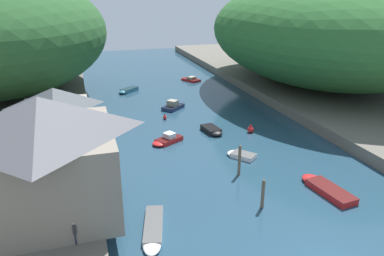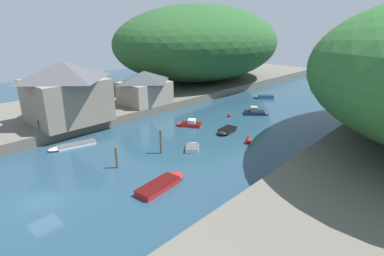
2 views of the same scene
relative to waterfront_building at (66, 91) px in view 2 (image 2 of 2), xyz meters
The scene contains 19 objects.
water_surface 26.07m from the waterfront_building, 49.22° to the left, with size 130.00×130.00×0.00m, color #234256.
left_bank 21.31m from the waterfront_building, 111.46° to the left, with size 22.00×120.00×1.36m.
hillside_left 39.76m from the waterfront_building, 102.68° to the left, with size 32.82×45.94×18.00m.
waterfront_building is the anchor object (origin of this frame).
boathouse_shed 13.99m from the waterfront_building, 89.71° to the left, with size 7.16×8.26×5.76m.
boat_navy_launch 48.28m from the waterfront_building, 61.22° to the left, with size 3.60×4.64×0.86m.
boat_open_rowboat 23.12m from the waterfront_building, ahead, with size 2.42×5.84×0.57m.
boat_far_right_bank 30.60m from the waterfront_building, 58.34° to the left, with size 4.39×4.25×1.34m.
boat_yellow_tender 23.50m from the waterfront_building, 39.06° to the left, with size 2.05×3.76×0.63m.
boat_mid_channel 18.34m from the waterfront_building, 48.27° to the left, with size 4.14×3.34×1.07m.
boat_red_skiff 9.38m from the waterfront_building, 25.59° to the right, with size 2.64×5.91×0.42m.
boat_cabin_cruiser 20.26m from the waterfront_building, 21.10° to the left, with size 3.12×3.33×0.46m.
boat_small_dinghy 38.66m from the waterfront_building, 74.25° to the left, with size 4.02×3.91×0.63m.
mooring_post_nearest 16.71m from the waterfront_building, ahead, with size 0.28×0.28×2.52m.
mooring_post_second 17.29m from the waterfront_building, 11.60° to the left, with size 0.28×0.28×3.05m.
channel_buoy_near 25.56m from the waterfront_building, 57.79° to the left, with size 0.53×0.53×0.79m.
channel_buoy_far 26.43m from the waterfront_building, 30.68° to the left, with size 0.77×0.77×1.15m.
person_on_quay 6.08m from the waterfront_building, 71.88° to the right, with size 0.27×0.41×1.69m.
person_by_boathouse 7.39m from the waterfront_building, 76.40° to the left, with size 0.33×0.43×1.69m.
Camera 2 is at (25.24, -7.37, 14.67)m, focal length 28.00 mm.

